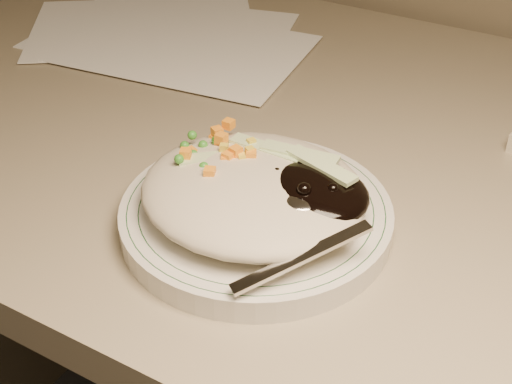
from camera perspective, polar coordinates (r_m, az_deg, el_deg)
The scene contains 5 objects.
desk at distance 0.84m, azimuth 11.54°, elevation -9.16°, with size 1.40×0.70×0.74m.
plate at distance 0.61m, azimuth -0.00°, elevation -1.98°, with size 0.23×0.23×0.02m, color silver.
plate_rim at distance 0.61m, azimuth 0.00°, elevation -1.23°, with size 0.22×0.22×0.00m.
meal at distance 0.59m, azimuth 0.32°, elevation 0.28°, with size 0.21×0.19×0.05m.
papers at distance 0.98m, azimuth -7.37°, elevation 12.31°, with size 0.44×0.34×0.00m.
Camera 1 is at (0.15, 0.79, 1.12)m, focal length 50.00 mm.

